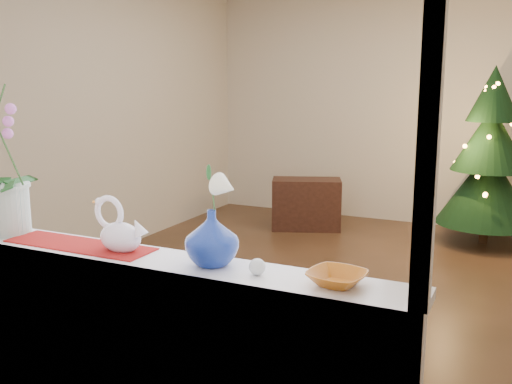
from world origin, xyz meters
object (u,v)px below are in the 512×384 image
blue_vase (212,234)px  side_table (306,204)px  swan (120,226)px  paperweight (257,267)px  amber_dish (337,279)px  xmas_tree (489,156)px

blue_vase → side_table: bearing=105.2°
swan → paperweight: bearing=-27.0°
blue_vase → amber_dish: 0.52m
blue_vase → xmas_tree: bearing=80.0°
swan → amber_dish: bearing=-24.9°
amber_dish → side_table: size_ratio=0.23×
blue_vase → xmas_tree: (0.75, 4.26, -0.15)m
blue_vase → side_table: (-1.10, 4.04, -0.76)m
paperweight → side_table: bearing=107.8°
blue_vase → paperweight: blue_vase is taller
swan → paperweight: 0.65m
swan → blue_vase: blue_vase is taller
blue_vase → side_table: size_ratio=0.33×
paperweight → xmas_tree: size_ratio=0.03×
amber_dish → swan: bearing=179.9°
amber_dish → side_table: 4.40m
paperweight → side_table: paperweight is taller
xmas_tree → side_table: (-1.85, -0.22, -0.61)m
swan → paperweight: size_ratio=4.19×
swan → xmas_tree: xmas_tree is taller
xmas_tree → side_table: xmas_tree is taller
swan → blue_vase: 0.43m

